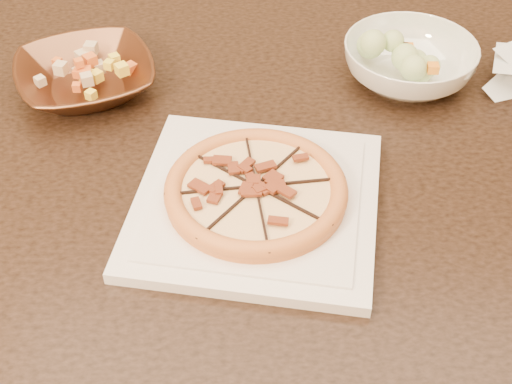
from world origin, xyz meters
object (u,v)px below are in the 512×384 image
plate (256,202)px  dining_table (198,183)px  pizza (256,190)px  bronze_bowl (86,78)px  salad_bowl (409,63)px

plate → dining_table: bearing=124.3°
pizza → bronze_bowl: 0.40m
plate → salad_bowl: 0.41m
dining_table → bronze_bowl: bearing=147.3°
dining_table → pizza: pizza is taller
dining_table → salad_bowl: (0.35, 0.17, 0.13)m
dining_table → plate: 0.21m
pizza → plate: bearing=-16.3°
dining_table → pizza: bearing=-55.7°
salad_bowl → plate: bearing=-127.7°
dining_table → plate: plate is taller
plate → bronze_bowl: 0.40m
pizza → salad_bowl: size_ratio=1.13×
dining_table → pizza: (0.10, -0.15, 0.12)m
plate → salad_bowl: salad_bowl is taller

